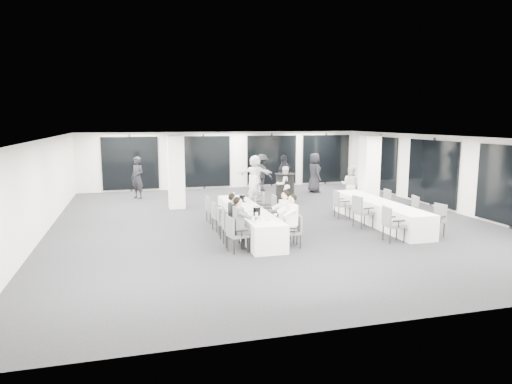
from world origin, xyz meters
TOP-DOWN VIEW (x-y plane):
  - room at (0.89, 1.11)m, footprint 14.04×16.04m
  - column_left at (-2.80, 3.20)m, footprint 0.60×0.60m
  - column_right at (4.20, 1.00)m, footprint 0.60×0.60m
  - banquet_table_main at (-1.11, -1.34)m, footprint 0.90×5.00m
  - banquet_table_side at (3.32, -1.30)m, footprint 0.90×5.00m
  - cocktail_table at (1.66, 3.33)m, footprint 0.86×0.86m
  - chair_main_left_near at (-1.94, -3.28)m, footprint 0.56×0.59m
  - chair_main_left_second at (-1.95, -2.65)m, footprint 0.54×0.60m
  - chair_main_left_mid at (-1.93, -1.73)m, footprint 0.48×0.52m
  - chair_main_left_fourth at (-1.93, -0.85)m, footprint 0.51×0.55m
  - chair_main_left_far at (-1.93, 0.32)m, footprint 0.51×0.55m
  - chair_main_right_near at (-0.28, -3.21)m, footprint 0.48×0.52m
  - chair_main_right_second at (-0.27, -2.64)m, footprint 0.51×0.56m
  - chair_main_right_mid at (-0.28, -1.76)m, footprint 0.57×0.60m
  - chair_main_right_fourth at (-0.27, -0.81)m, footprint 0.57×0.62m
  - chair_main_right_far at (-0.28, 0.30)m, footprint 0.57×0.59m
  - chair_side_left_near at (2.48, -3.41)m, footprint 0.54×0.59m
  - chair_side_left_mid at (2.48, -1.67)m, footprint 0.58×0.63m
  - chair_side_left_far at (2.48, -0.16)m, footprint 0.52×0.57m
  - chair_side_right_near at (4.15, -3.14)m, footprint 0.54×0.58m
  - chair_side_right_mid at (4.15, -1.84)m, footprint 0.57×0.60m
  - chair_side_right_far at (4.15, -0.20)m, footprint 0.50×0.55m
  - seated_guest_a at (-1.77, -3.27)m, footprint 0.50×0.38m
  - seated_guest_b at (-1.77, -2.66)m, footprint 0.50×0.38m
  - seated_guest_c at (-0.44, -3.20)m, footprint 0.50×0.38m
  - seated_guest_d at (-0.44, -2.63)m, footprint 0.50×0.38m
  - standing_guest_a at (0.25, 3.13)m, footprint 0.78×0.72m
  - standing_guest_b at (1.58, 3.19)m, footprint 0.89×0.62m
  - standing_guest_c at (1.58, 6.58)m, footprint 1.32×1.42m
  - standing_guest_d at (2.25, 5.20)m, footprint 1.37×1.26m
  - standing_guest_e at (3.83, 5.47)m, footprint 0.66×1.03m
  - standing_guest_f at (0.98, 5.61)m, footprint 1.93×0.87m
  - standing_guest_g at (-4.22, 5.82)m, footprint 0.95×0.96m
  - standing_guest_h at (4.04, 2.15)m, footprint 0.99×0.98m
  - ice_bucket_near at (-1.12, -2.43)m, footprint 0.21×0.21m
  - ice_bucket_far at (-1.01, -0.23)m, footprint 0.20×0.20m
  - water_bottle_a at (-1.34, -3.20)m, footprint 0.08×0.08m
  - water_bottle_b at (-1.04, -0.72)m, footprint 0.07×0.07m
  - water_bottle_c at (-1.13, 0.49)m, footprint 0.06×0.06m
  - plate_a at (-1.22, -2.91)m, footprint 0.21×0.21m
  - plate_b at (-0.99, -3.08)m, footprint 0.18×0.18m
  - plate_c at (-1.13, -1.84)m, footprint 0.20×0.20m
  - wine_glass at (-0.84, -3.24)m, footprint 0.08×0.08m

SIDE VIEW (x-z plane):
  - banquet_table_main at x=-1.11m, z-range 0.00..0.75m
  - banquet_table_side at x=3.32m, z-range 0.00..0.75m
  - chair_main_right_near at x=-0.28m, z-range 0.06..0.92m
  - chair_main_left_fourth at x=-1.93m, z-range 0.06..0.94m
  - chair_main_left_mid at x=-1.93m, z-range 0.06..0.95m
  - chair_main_left_far at x=-1.93m, z-range 0.06..0.95m
  - chair_main_right_far at x=-0.28m, z-range 0.07..0.99m
  - chair_side_right_far at x=4.15m, z-range 0.07..1.00m
  - chair_side_right_near at x=4.15m, z-range 0.07..1.00m
  - chair_main_left_near at x=-1.94m, z-range 0.07..1.01m
  - chair_main_right_second at x=-0.27m, z-range 0.07..1.01m
  - chair_main_right_mid at x=-0.28m, z-range 0.07..1.01m
  - chair_side_left_far at x=2.48m, z-range 0.07..1.03m
  - chair_side_right_mid at x=4.15m, z-range 0.07..1.04m
  - chair_side_left_near at x=2.48m, z-range 0.07..1.06m
  - chair_side_left_mid at x=2.48m, z-range 0.07..1.09m
  - chair_main_right_fourth at x=-0.27m, z-range 0.07..1.10m
  - chair_main_left_second at x=-1.95m, z-range 0.07..1.10m
  - cocktail_table at x=1.66m, z-range 0.01..1.20m
  - plate_a at x=-1.22m, z-range 0.75..0.78m
  - plate_c at x=-1.13m, z-range 0.75..0.78m
  - plate_b at x=-0.99m, z-range 0.75..0.78m
  - seated_guest_a at x=-1.77m, z-range 0.09..1.53m
  - seated_guest_b at x=-1.77m, z-range 0.09..1.53m
  - seated_guest_c at x=-0.44m, z-range 0.09..1.53m
  - seated_guest_d at x=-0.44m, z-range 0.09..1.53m
  - water_bottle_c at x=-1.13m, z-range 0.75..0.95m
  - standing_guest_b at x=1.58m, z-range 0.00..1.71m
  - standing_guest_a at x=0.25m, z-range 0.00..1.72m
  - water_bottle_b at x=-1.04m, z-range 0.75..0.98m
  - ice_bucket_far at x=-1.01m, z-range 0.75..0.98m
  - ice_bucket_near at x=-1.12m, z-range 0.75..0.99m
  - water_bottle_a at x=-1.34m, z-range 0.75..0.99m
  - standing_guest_h at x=4.04m, z-range 0.00..1.80m
  - wine_glass at x=-0.84m, z-range 0.80..1.01m
  - standing_guest_c at x=1.58m, z-range 0.00..1.99m
  - standing_guest_f at x=0.98m, z-range 0.00..2.04m
  - standing_guest_d at x=2.25m, z-range 0.00..2.05m
  - standing_guest_g at x=-4.22m, z-range 0.00..2.06m
  - standing_guest_e at x=3.83m, z-range 0.00..2.08m
  - room at x=0.89m, z-range -0.03..2.81m
  - column_left at x=-2.80m, z-range 0.00..2.80m
  - column_right at x=4.20m, z-range 0.00..2.80m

